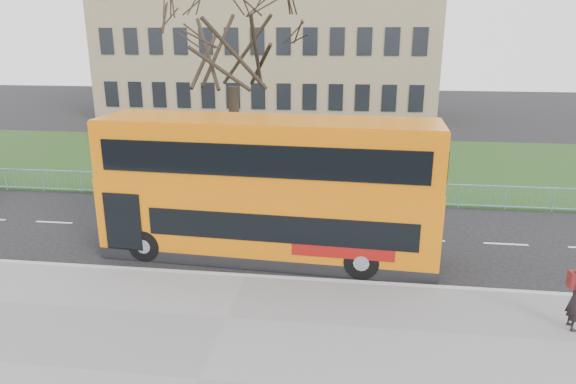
% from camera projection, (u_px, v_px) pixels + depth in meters
% --- Properties ---
extents(ground, '(120.00, 120.00, 0.00)m').
position_uv_depth(ground, '(256.00, 259.00, 17.82)').
color(ground, black).
rests_on(ground, ground).
extents(pavement, '(80.00, 10.50, 0.12)m').
position_uv_depth(pavement, '(198.00, 381.00, 11.40)').
color(pavement, slate).
rests_on(pavement, ground).
extents(kerb, '(80.00, 0.20, 0.14)m').
position_uv_depth(kerb, '(246.00, 277.00, 16.33)').
color(kerb, '#9A9A9D').
rests_on(kerb, ground).
extents(grass_verge, '(80.00, 15.40, 0.08)m').
position_uv_depth(grass_verge, '(300.00, 162.00, 31.38)').
color(grass_verge, '#213D16').
rests_on(grass_verge, ground).
extents(guard_railing, '(40.00, 0.12, 1.10)m').
position_uv_depth(guard_railing, '(282.00, 190.00, 23.93)').
color(guard_railing, '#6BA2BE').
rests_on(guard_railing, ground).
extents(bare_tree, '(8.10, 8.10, 11.56)m').
position_uv_depth(bare_tree, '(233.00, 68.00, 25.97)').
color(bare_tree, black).
rests_on(bare_tree, grass_verge).
extents(civic_building, '(30.00, 15.00, 14.00)m').
position_uv_depth(civic_building, '(272.00, 41.00, 49.60)').
color(civic_building, '#8F7E5B').
rests_on(civic_building, ground).
extents(yellow_bus, '(11.49, 3.32, 4.76)m').
position_uv_depth(yellow_bus, '(268.00, 186.00, 17.40)').
color(yellow_bus, orange).
rests_on(yellow_bus, ground).
extents(pedestrian, '(0.40, 0.60, 1.63)m').
position_uv_depth(pedestrian, '(576.00, 300.00, 13.15)').
color(pedestrian, black).
rests_on(pedestrian, pavement).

